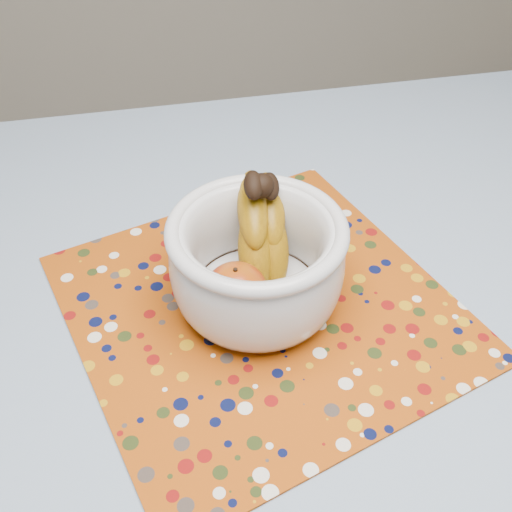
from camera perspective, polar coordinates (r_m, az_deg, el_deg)
The scene contains 4 objects.
table at distance 0.76m, azimuth 4.39°, elevation -15.39°, with size 1.20×1.20×0.75m.
tablecloth at distance 0.69m, azimuth 4.74°, elevation -11.78°, with size 1.32×1.32×0.01m, color slate.
placemat at distance 0.75m, azimuth 0.46°, elevation -4.80°, with size 0.44×0.44×0.00m, color #903A07.
fruit_bowl at distance 0.71m, azimuth 0.22°, elevation 0.25°, with size 0.21×0.22×0.16m.
Camera 1 is at (-0.14, -0.38, 1.31)m, focal length 42.00 mm.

